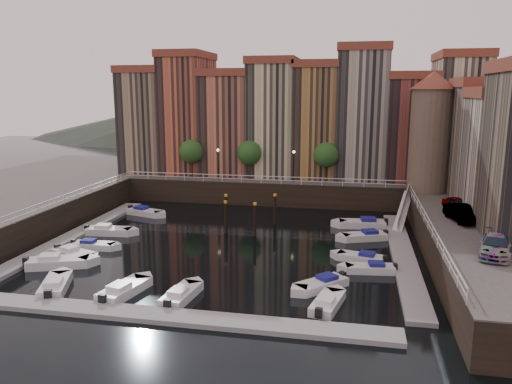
% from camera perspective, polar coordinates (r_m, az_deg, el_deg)
% --- Properties ---
extents(ground, '(200.00, 200.00, 0.00)m').
position_cam_1_polar(ground, '(49.28, -2.88, -5.80)').
color(ground, black).
rests_on(ground, ground).
extents(quay_far, '(80.00, 20.00, 3.00)m').
position_cam_1_polar(quay_far, '(73.71, 2.03, 1.24)').
color(quay_far, black).
rests_on(quay_far, ground).
extents(dock_left, '(2.00, 28.00, 0.35)m').
position_cam_1_polar(dock_left, '(54.51, -19.96, -4.60)').
color(dock_left, gray).
rests_on(dock_left, ground).
extents(dock_right, '(2.00, 28.00, 0.35)m').
position_cam_1_polar(dock_right, '(47.11, 16.42, -6.87)').
color(dock_right, gray).
rests_on(dock_right, ground).
extents(dock_near, '(30.00, 2.00, 0.35)m').
position_cam_1_polar(dock_near, '(34.09, -10.07, -13.82)').
color(dock_near, gray).
rests_on(dock_near, ground).
extents(mountains, '(145.00, 100.00, 18.00)m').
position_cam_1_polar(mountains, '(156.05, 7.73, 8.97)').
color(mountains, '#2D382D').
rests_on(mountains, ground).
extents(far_terrace, '(48.70, 10.30, 17.50)m').
position_cam_1_polar(far_terrace, '(69.68, 4.47, 8.45)').
color(far_terrace, '#8F775B').
rests_on(far_terrace, quay_far).
extents(corner_tower, '(5.20, 5.20, 13.80)m').
position_cam_1_polar(corner_tower, '(60.84, 19.31, 6.68)').
color(corner_tower, '#6B5B4C').
rests_on(corner_tower, quay_right).
extents(promenade_trees, '(21.20, 3.20, 5.20)m').
position_cam_1_polar(promenade_trees, '(65.59, -0.19, 4.46)').
color(promenade_trees, black).
rests_on(promenade_trees, quay_far).
extents(street_lamps, '(10.36, 0.36, 4.18)m').
position_cam_1_polar(street_lamps, '(64.64, -0.07, 3.74)').
color(street_lamps, black).
rests_on(street_lamps, quay_far).
extents(railings, '(36.08, 34.04, 0.52)m').
position_cam_1_polar(railings, '(52.92, -1.64, -0.33)').
color(railings, white).
rests_on(railings, ground).
extents(gangway, '(2.78, 8.32, 3.73)m').
position_cam_1_polar(gangway, '(57.30, 16.49, -1.80)').
color(gangway, white).
rests_on(gangway, ground).
extents(mooring_pilings, '(5.63, 5.08, 3.78)m').
position_cam_1_polar(mooring_pilings, '(53.41, -1.20, -2.57)').
color(mooring_pilings, black).
rests_on(mooring_pilings, ground).
extents(boat_left_0, '(5.36, 3.54, 1.21)m').
position_cam_1_polar(boat_left_0, '(45.81, -21.82, -7.46)').
color(boat_left_0, silver).
rests_on(boat_left_0, ground).
extents(boat_left_1, '(4.71, 3.07, 1.06)m').
position_cam_1_polar(boat_left_1, '(47.70, -20.15, -6.66)').
color(boat_left_1, silver).
rests_on(boat_left_1, ground).
extents(boat_left_2, '(4.23, 1.69, 0.96)m').
position_cam_1_polar(boat_left_2, '(49.76, -18.13, -5.81)').
color(boat_left_2, silver).
rests_on(boat_left_2, ground).
extents(boat_left_3, '(4.99, 2.20, 1.13)m').
position_cam_1_polar(boat_left_3, '(54.12, -16.55, -4.27)').
color(boat_left_3, silver).
rests_on(boat_left_3, ground).
extents(boat_left_4, '(4.88, 2.99, 1.09)m').
position_cam_1_polar(boat_left_4, '(61.30, -12.63, -2.24)').
color(boat_left_4, silver).
rests_on(boat_left_4, ground).
extents(boat_right_1, '(4.25, 1.99, 0.96)m').
position_cam_1_polar(boat_right_1, '(42.49, 13.02, -8.51)').
color(boat_right_1, silver).
rests_on(boat_right_1, ground).
extents(boat_right_2, '(4.36, 2.46, 0.98)m').
position_cam_1_polar(boat_right_2, '(44.88, 12.00, -7.36)').
color(boat_right_2, silver).
rests_on(boat_right_2, ground).
extents(boat_right_3, '(4.73, 3.18, 1.07)m').
position_cam_1_polar(boat_right_3, '(51.22, 12.38, -4.96)').
color(boat_right_3, silver).
rests_on(boat_right_3, ground).
extents(boat_right_4, '(5.32, 2.46, 1.20)m').
position_cam_1_polar(boat_right_4, '(55.75, 12.15, -3.55)').
color(boat_right_4, silver).
rests_on(boat_right_4, ground).
extents(boat_near_0, '(3.25, 4.86, 1.10)m').
position_cam_1_polar(boat_near_0, '(40.79, -21.97, -9.87)').
color(boat_near_0, silver).
rests_on(boat_near_0, ground).
extents(boat_near_1, '(2.69, 4.97, 1.11)m').
position_cam_1_polar(boat_near_1, '(38.33, -14.90, -10.77)').
color(boat_near_1, silver).
rests_on(boat_near_1, ground).
extents(boat_near_2, '(2.08, 4.51, 1.02)m').
position_cam_1_polar(boat_near_2, '(36.78, -8.56, -11.54)').
color(boat_near_2, silver).
rests_on(boat_near_2, ground).
extents(boat_near_3, '(2.43, 4.49, 1.01)m').
position_cam_1_polar(boat_near_3, '(35.41, 8.14, -12.47)').
color(boat_near_3, silver).
rests_on(boat_near_3, ground).
extents(car_a, '(2.69, 4.20, 1.33)m').
position_cam_1_polar(car_a, '(52.50, 22.00, -1.42)').
color(car_a, gray).
rests_on(car_a, quay_right).
extents(car_b, '(2.63, 4.85, 1.52)m').
position_cam_1_polar(car_b, '(48.41, 22.42, -2.38)').
color(car_b, gray).
rests_on(car_b, quay_right).
extents(car_c, '(3.30, 5.35, 1.45)m').
position_cam_1_polar(car_c, '(39.65, 25.65, -5.67)').
color(car_c, gray).
rests_on(car_c, quay_right).
extents(boat_extra_591, '(4.13, 4.19, 1.04)m').
position_cam_1_polar(boat_extra_591, '(38.56, 7.59, -10.38)').
color(boat_extra_591, silver).
rests_on(boat_extra_591, ground).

